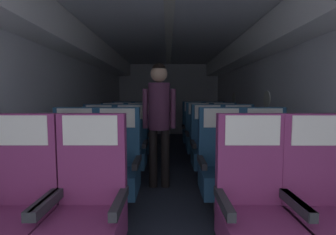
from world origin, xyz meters
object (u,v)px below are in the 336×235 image
(seat_a_right_window, at_px, (257,211))
(seat_c_left_window, at_px, (99,149))
(seat_a_left_aisle, at_px, (89,211))
(seat_d_right_aisle, at_px, (226,138))
(seat_d_right_window, at_px, (200,138))
(seat_e_right_window, at_px, (195,130))
(seat_b_right_aisle, at_px, (268,168))
(seat_d_left_window, at_px, (114,138))
(seat_b_left_aisle, at_px, (118,168))
(seat_a_left_window, at_px, (17,210))
(seat_c_right_window, at_px, (209,149))
(seat_e_left_window, at_px, (123,130))
(seat_e_left_aisle, at_px, (144,130))
(seat_d_left_aisle, at_px, (139,138))
(seat_b_left_window, at_px, (74,168))
(seat_b_right_window, at_px, (223,168))
(seat_e_right_aisle, at_px, (216,130))
(seat_c_left_aisle, at_px, (131,149))
(seat_a_right_aisle, at_px, (325,212))
(seat_c_right_aisle, at_px, (241,149))
(flight_attendant, at_px, (160,111))

(seat_a_right_window, height_order, seat_c_left_window, same)
(seat_a_left_aisle, relative_size, seat_d_right_aisle, 1.00)
(seat_c_left_window, xyz_separation_m, seat_d_right_window, (1.54, 0.97, 0.00))
(seat_e_right_window, bearing_deg, seat_b_right_aisle, -80.91)
(seat_c_left_window, height_order, seat_d_left_window, same)
(seat_a_right_window, xyz_separation_m, seat_d_left_window, (-1.55, 2.89, 0.00))
(seat_a_right_window, distance_m, seat_c_left_window, 2.47)
(seat_b_left_aisle, xyz_separation_m, seat_e_right_window, (1.08, 2.90, 0.00))
(seat_a_left_window, relative_size, seat_c_right_window, 1.00)
(seat_b_right_aisle, bearing_deg, seat_e_left_window, 124.82)
(seat_b_right_aisle, bearing_deg, seat_c_left_window, 154.24)
(seat_d_left_window, xyz_separation_m, seat_e_left_aisle, (0.45, 0.95, 0.00))
(seat_d_left_aisle, relative_size, seat_d_right_window, 1.00)
(seat_b_left_window, bearing_deg, seat_e_left_aisle, 81.30)
(seat_b_left_window, distance_m, seat_b_right_window, 1.53)
(seat_e_right_window, bearing_deg, seat_e_right_aisle, 0.30)
(seat_e_right_window, bearing_deg, seat_b_left_window, -117.75)
(seat_b_right_aisle, height_order, seat_e_left_window, same)
(seat_e_left_aisle, bearing_deg, seat_c_left_aisle, -89.88)
(seat_a_left_window, bearing_deg, seat_c_left_aisle, 76.83)
(seat_b_left_window, relative_size, seat_e_left_window, 1.00)
(seat_b_left_aisle, height_order, seat_e_right_window, same)
(seat_b_right_window, bearing_deg, seat_a_right_aisle, -65.27)
(seat_c_right_aisle, bearing_deg, seat_a_right_aisle, -90.00)
(seat_a_left_window, height_order, seat_e_left_aisle, same)
(seat_c_right_aisle, height_order, flight_attendant, flight_attendant)
(seat_a_left_aisle, xyz_separation_m, seat_e_left_aisle, (-0.02, 3.83, 0.00))
(seat_c_left_window, bearing_deg, seat_d_left_window, 90.04)
(seat_d_right_window, bearing_deg, seat_c_left_window, -147.84)
(seat_a_right_aisle, relative_size, seat_d_left_window, 1.00)
(seat_b_left_aisle, height_order, seat_d_left_window, same)
(seat_d_left_window, bearing_deg, seat_d_left_aisle, -1.10)
(seat_a_right_aisle, relative_size, seat_d_right_aisle, 1.00)
(seat_a_right_aisle, distance_m, seat_e_left_aisle, 4.14)
(seat_e_right_window, bearing_deg, seat_e_left_aisle, -178.60)
(seat_a_right_window, distance_m, seat_e_right_aisle, 3.89)
(seat_e_left_aisle, bearing_deg, seat_d_left_aisle, -89.89)
(seat_e_left_window, bearing_deg, flight_attendant, -67.86)
(seat_a_left_aisle, xyz_separation_m, seat_a_right_window, (1.08, -0.00, 0.00))
(seat_c_left_aisle, distance_m, seat_c_right_aisle, 1.54)
(seat_c_right_aisle, relative_size, seat_d_left_window, 1.00)
(seat_a_left_aisle, distance_m, seat_b_right_aisle, 1.81)
(seat_e_left_window, relative_size, flight_attendant, 0.67)
(seat_a_left_aisle, relative_size, seat_c_right_window, 1.00)
(seat_c_left_window, bearing_deg, seat_a_right_aisle, -44.18)
(seat_d_left_aisle, bearing_deg, seat_c_right_aisle, -31.64)
(seat_b_right_aisle, distance_m, seat_e_right_aisle, 2.90)
(seat_d_right_aisle, bearing_deg, seat_a_right_window, -98.82)
(seat_e_left_window, distance_m, seat_e_right_window, 1.54)
(seat_b_left_window, height_order, flight_attendant, flight_attendant)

